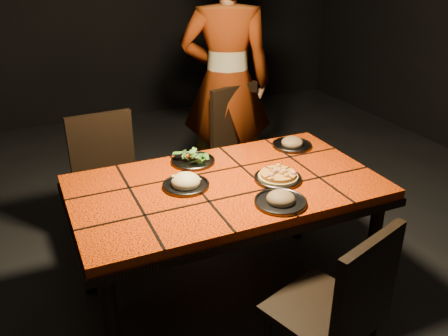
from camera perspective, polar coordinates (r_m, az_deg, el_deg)
name	(u,v)px	position (r m, az deg, el deg)	size (l,w,h in m)	color
room_shell	(226,37)	(2.25, 0.30, 15.49)	(6.04, 7.04, 3.08)	black
dining_table	(226,196)	(2.53, 0.26, -3.37)	(1.62, 0.92, 0.75)	#E53F07
chair_near	(341,307)	(2.11, 13.85, -15.92)	(0.52, 0.52, 0.90)	black
chair_far_left	(108,176)	(3.15, -13.75, -0.99)	(0.44, 0.44, 0.92)	black
chair_far_right	(243,141)	(3.56, 2.31, 3.21)	(0.53, 0.53, 0.95)	black
diner	(226,83)	(3.62, 0.28, 10.21)	(0.69, 0.45, 1.88)	brown
plate_pizza	(278,177)	(2.53, 6.51, -1.08)	(0.27, 0.27, 0.04)	#3C3C41
plate_pasta	(186,183)	(2.45, -4.62, -1.81)	(0.24, 0.24, 0.08)	#3C3C41
plate_salad	(193,158)	(2.71, -3.77, 1.16)	(0.25, 0.25, 0.07)	#3C3C41
plate_mushroom_a	(281,200)	(2.30, 6.84, -3.79)	(0.26, 0.26, 0.08)	#3C3C41
plate_mushroom_b	(292,143)	(2.96, 8.20, 2.97)	(0.25, 0.25, 0.08)	#3C3C41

